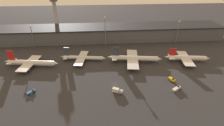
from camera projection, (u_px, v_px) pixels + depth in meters
ground at (115, 84)px, 122.64m from camera, size 600.00×600.00×0.00m
terminal_building at (107, 33)px, 196.02m from camera, size 256.83×30.96×15.25m
airplane_0 at (31, 63)px, 142.90m from camera, size 45.91×28.94×13.85m
airplane_1 at (83, 58)px, 152.35m from camera, size 40.56×29.12×12.23m
airplane_2 at (134, 58)px, 149.47m from camera, size 47.07×37.10×13.87m
airplane_3 at (187, 58)px, 150.82m from camera, size 38.95×29.57×12.01m
service_vehicle_0 at (31, 92)px, 113.28m from camera, size 5.41×5.40×2.45m
service_vehicle_1 at (117, 91)px, 113.35m from camera, size 7.28×4.98×3.35m
service_vehicle_2 at (177, 88)px, 116.17m from camera, size 6.90×5.58×2.78m
service_vehicle_3 at (172, 79)px, 125.81m from camera, size 4.12×5.94×2.74m
lamp_post_0 at (32, 33)px, 173.44m from camera, size 1.80×1.80×22.62m
lamp_post_1 at (105, 28)px, 176.84m from camera, size 1.80×1.80×29.26m
lamp_post_2 at (178, 29)px, 183.64m from camera, size 1.80×1.80×24.00m
control_tower at (55, 11)px, 215.28m from camera, size 9.00×9.00×43.36m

